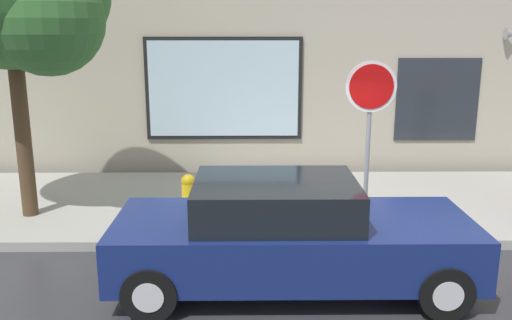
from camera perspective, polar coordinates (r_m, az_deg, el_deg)
name	(u,v)px	position (r m, az deg, el deg)	size (l,w,h in m)	color
ground_plane	(306,281)	(7.36, 5.24, -12.47)	(60.00, 60.00, 0.00)	#333338
sidewalk	(290,204)	(10.11, 3.56, -4.59)	(20.00, 4.00, 0.15)	#A3A099
building_facade	(284,16)	(12.09, 2.91, 14.79)	(20.00, 0.67, 7.00)	#B2A893
parked_car	(289,235)	(6.93, 3.48, -7.86)	(4.44, 1.83, 1.41)	navy
fire_hydrant	(189,199)	(8.92, -7.02, -4.03)	(0.30, 0.44, 0.80)	yellow
stop_sign	(370,113)	(8.35, 11.77, 4.86)	(0.76, 0.10, 2.62)	gray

